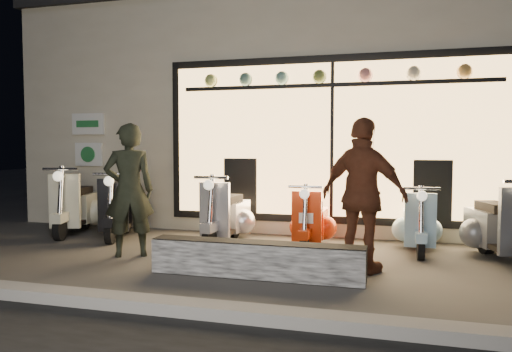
% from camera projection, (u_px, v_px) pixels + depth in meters
% --- Properties ---
extents(ground, '(40.00, 40.00, 0.00)m').
position_uv_depth(ground, '(248.00, 262.00, 6.26)').
color(ground, '#383533').
rests_on(ground, ground).
extents(kerb, '(40.00, 0.25, 0.12)m').
position_uv_depth(kerb, '(182.00, 308.00, 4.34)').
color(kerb, slate).
rests_on(kerb, ground).
extents(shop_building, '(10.20, 6.23, 4.20)m').
position_uv_depth(shop_building, '(313.00, 116.00, 10.91)').
color(shop_building, beige).
rests_on(shop_building, ground).
extents(graffiti_barrier, '(2.41, 0.28, 0.40)m').
position_uv_depth(graffiti_barrier, '(256.00, 260.00, 5.55)').
color(graffiti_barrier, black).
rests_on(graffiti_barrier, ground).
extents(scooter_silver, '(0.46, 1.39, 1.00)m').
position_uv_depth(scooter_silver, '(228.00, 215.00, 7.61)').
color(scooter_silver, black).
rests_on(scooter_silver, ground).
extents(scooter_red, '(0.40, 1.25, 0.90)m').
position_uv_depth(scooter_red, '(312.00, 222.00, 7.19)').
color(scooter_red, black).
rests_on(scooter_red, ground).
extents(scooter_black, '(0.74, 1.42, 1.01)m').
position_uv_depth(scooter_black, '(122.00, 210.00, 8.12)').
color(scooter_black, black).
rests_on(scooter_black, ground).
extents(scooter_cream, '(0.74, 1.51, 1.07)m').
position_uv_depth(scooter_cream, '(78.00, 207.00, 8.42)').
color(scooter_cream, black).
rests_on(scooter_cream, ground).
extents(scooter_blue, '(0.41, 1.24, 0.89)m').
position_uv_depth(scooter_blue, '(418.00, 225.00, 6.98)').
color(scooter_blue, black).
rests_on(scooter_blue, ground).
extents(scooter_grey, '(0.73, 1.44, 1.03)m').
position_uv_depth(scooter_grey, '(496.00, 227.00, 6.47)').
color(scooter_grey, black).
rests_on(scooter_grey, ground).
extents(man, '(0.77, 0.69, 1.76)m').
position_uv_depth(man, '(129.00, 190.00, 6.56)').
color(man, black).
rests_on(man, ground).
extents(woman, '(1.14, 0.82, 1.79)m').
position_uv_depth(woman, '(363.00, 195.00, 5.72)').
color(woman, brown).
rests_on(woman, ground).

